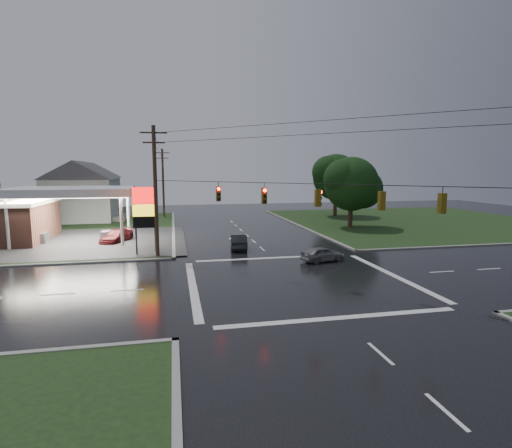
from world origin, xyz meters
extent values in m
plane|color=black|center=(0.00, 0.00, 0.00)|extent=(120.00, 120.00, 0.00)
cube|color=black|center=(-26.00, 26.00, 0.04)|extent=(36.00, 36.00, 0.08)
cube|color=black|center=(26.00, 26.00, 0.04)|extent=(36.00, 36.00, 0.08)
cube|color=#2D2D2D|center=(-20.00, 18.00, 0.09)|extent=(26.00, 18.00, 0.02)
cylinder|color=silver|center=(-23.00, 15.00, 2.50)|extent=(0.30, 0.30, 5.00)
cylinder|color=silver|center=(-13.00, 15.00, 2.50)|extent=(0.30, 0.30, 5.00)
cylinder|color=silver|center=(-23.00, 21.00, 2.50)|extent=(0.30, 0.30, 5.00)
cylinder|color=silver|center=(-13.00, 21.00, 2.50)|extent=(0.30, 0.30, 5.00)
cube|color=silver|center=(-18.00, 18.00, 5.20)|extent=(12.00, 8.00, 0.80)
cube|color=white|center=(-18.00, 18.00, 4.78)|extent=(11.40, 7.40, 0.04)
cube|color=#59595E|center=(-21.00, 18.00, 0.55)|extent=(0.80, 1.60, 1.10)
cube|color=#59595E|center=(-15.00, 18.00, 0.55)|extent=(0.80, 1.60, 1.10)
cylinder|color=#59595E|center=(-11.30, 10.50, 3.00)|extent=(0.16, 0.16, 6.00)
cylinder|color=#59595E|center=(-9.70, 10.50, 3.00)|extent=(0.16, 0.16, 6.00)
cube|color=red|center=(-10.50, 10.50, 5.20)|extent=(2.00, 0.35, 1.40)
cube|color=yellow|center=(-10.50, 10.50, 3.90)|extent=(2.00, 0.35, 1.00)
cube|color=black|center=(-10.50, 10.50, 2.90)|extent=(2.00, 0.35, 1.00)
cylinder|color=#382619|center=(-9.50, 9.50, 5.50)|extent=(0.32, 0.32, 11.00)
cube|color=#382619|center=(-9.50, 9.50, 10.40)|extent=(2.20, 0.12, 0.12)
cube|color=#382619|center=(-9.50, 9.50, 9.60)|extent=(1.80, 0.12, 0.12)
cylinder|color=#382619|center=(-9.50, 38.00, 5.25)|extent=(0.32, 0.32, 10.50)
cube|color=#382619|center=(-9.50, 38.00, 9.90)|extent=(2.20, 0.12, 0.12)
cube|color=#382619|center=(-9.50, 38.00, 9.10)|extent=(1.80, 0.12, 0.12)
cube|color=#59470C|center=(-4.75, 4.75, 5.60)|extent=(0.34, 0.34, 1.10)
cylinder|color=#FF0C07|center=(-4.75, 4.55, 5.98)|extent=(0.22, 0.08, 0.22)
cube|color=#59470C|center=(-1.90, 1.90, 5.60)|extent=(0.34, 0.34, 1.10)
cylinder|color=#FF0C07|center=(-1.90, 1.70, 5.98)|extent=(0.22, 0.08, 0.22)
cube|color=#59470C|center=(0.95, -0.95, 5.60)|extent=(0.34, 0.34, 1.10)
cylinder|color=#FF0C07|center=(1.15, -0.95, 5.98)|extent=(0.08, 0.22, 0.22)
cube|color=#59470C|center=(3.80, -3.80, 5.60)|extent=(0.34, 0.34, 1.10)
cylinder|color=#FF0C07|center=(3.80, -3.60, 5.98)|extent=(0.22, 0.08, 0.22)
cube|color=#59470C|center=(6.08, -6.08, 5.60)|extent=(0.34, 0.34, 1.10)
cylinder|color=#FF0C07|center=(6.08, -5.88, 5.98)|extent=(0.22, 0.08, 0.22)
cube|color=silver|center=(-21.00, 36.00, 3.00)|extent=(9.00, 8.00, 6.00)
cube|color=gray|center=(-15.70, 36.00, 0.40)|extent=(1.60, 4.80, 0.80)
cube|color=silver|center=(-22.00, 48.00, 3.00)|extent=(9.00, 8.00, 6.00)
cube|color=gray|center=(-16.70, 48.00, 0.40)|extent=(1.60, 4.80, 0.80)
cylinder|color=black|center=(14.00, 22.00, 2.52)|extent=(0.56, 0.56, 5.04)
sphere|color=black|center=(14.00, 22.00, 5.58)|extent=(6.80, 6.80, 6.80)
sphere|color=black|center=(15.70, 22.30, 4.95)|extent=(5.10, 5.10, 5.10)
sphere|color=black|center=(12.64, 21.60, 6.30)|extent=(4.76, 4.76, 4.76)
cylinder|color=black|center=(17.00, 34.00, 2.80)|extent=(0.56, 0.56, 5.60)
sphere|color=black|center=(17.00, 34.00, 6.20)|extent=(7.20, 7.20, 7.20)
sphere|color=black|center=(18.80, 34.30, 5.50)|extent=(5.40, 5.40, 5.40)
sphere|color=black|center=(15.56, 33.60, 7.00)|extent=(5.04, 5.04, 5.04)
imported|color=black|center=(-2.16, 11.49, 0.69)|extent=(1.96, 4.36, 1.39)
imported|color=slate|center=(3.68, 4.97, 0.61)|extent=(3.80, 2.19, 1.22)
imported|color=maroon|center=(-13.84, 17.40, 0.65)|extent=(3.51, 4.80, 1.29)
camera|label=1|loc=(-8.08, -24.97, 7.42)|focal=28.00mm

